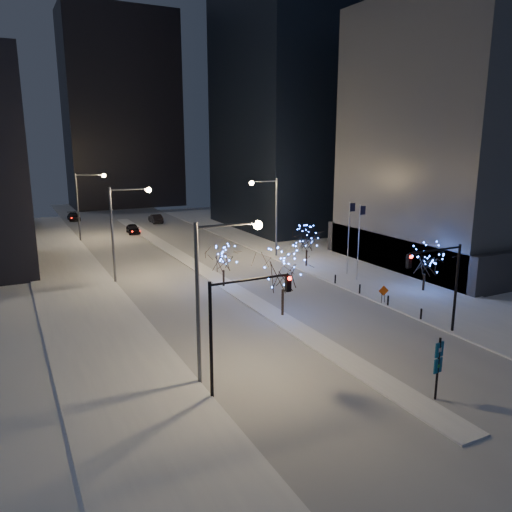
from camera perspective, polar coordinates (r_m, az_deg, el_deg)
ground at (r=34.69m, az=10.82°, el=-12.01°), size 160.00×160.00×0.00m
road at (r=64.43m, az=-8.47°, el=-0.16°), size 20.00×130.00×0.02m
median at (r=59.81m, az=-6.93°, el=-1.08°), size 2.00×80.00×0.15m
east_sidewalk at (r=58.31m, az=10.56°, el=-1.57°), size 10.00×90.00×0.15m
west_sidewalk at (r=47.23m, az=-18.82°, el=-5.54°), size 8.00×90.00×0.15m
midrise_block at (r=68.52m, az=25.21°, el=12.20°), size 30.00×22.00×30.00m
plinth at (r=69.65m, az=24.19°, el=1.49°), size 30.00×24.00×4.00m
horizon_block at (r=119.58m, az=-15.08°, el=15.68°), size 24.00×14.00×42.00m
street_lamp_w_near at (r=29.79m, az=-4.82°, el=-2.68°), size 4.40×0.56×10.00m
street_lamp_w_mid at (r=53.32m, az=-15.07°, el=3.90°), size 4.40×0.56×10.00m
street_lamp_w_far at (r=77.77m, az=-18.99°, el=6.38°), size 4.40×0.56×10.00m
street_lamp_east at (r=62.71m, az=1.63°, el=5.60°), size 3.90×0.56×10.00m
traffic_signal_west at (r=28.75m, az=-2.31°, el=-6.87°), size 5.26×0.43×7.00m
traffic_signal_east at (r=39.61m, az=20.54°, el=-2.12°), size 5.26×0.43×7.00m
flagpoles at (r=54.20m, az=11.15°, el=2.42°), size 1.35×2.60×8.00m
bollards at (r=47.78m, az=13.27°, el=-4.30°), size 0.16×12.16×0.90m
car_near at (r=82.60m, az=-13.88°, el=3.03°), size 2.09×4.56×1.52m
car_mid at (r=92.55m, az=-11.40°, el=4.21°), size 1.82×4.86×1.59m
car_far at (r=99.65m, az=-20.12°, el=4.24°), size 2.01×4.90×1.42m
holiday_tree_median_near at (r=41.49m, az=3.10°, el=-1.75°), size 5.30×5.30×5.73m
holiday_tree_median_far at (r=50.21m, az=-3.76°, el=-0.34°), size 3.86×3.86×4.24m
holiday_tree_plaza_near at (r=51.31m, az=18.80°, el=-0.46°), size 4.92×4.92×4.74m
holiday_tree_plaza_far at (r=58.52m, az=5.83°, el=1.97°), size 4.28×4.28×4.88m
wayfinding_sign at (r=30.63m, az=20.11°, el=-11.32°), size 0.68×0.19×3.79m
construction_sign at (r=46.80m, az=14.37°, el=-4.05°), size 0.97×0.28×1.63m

